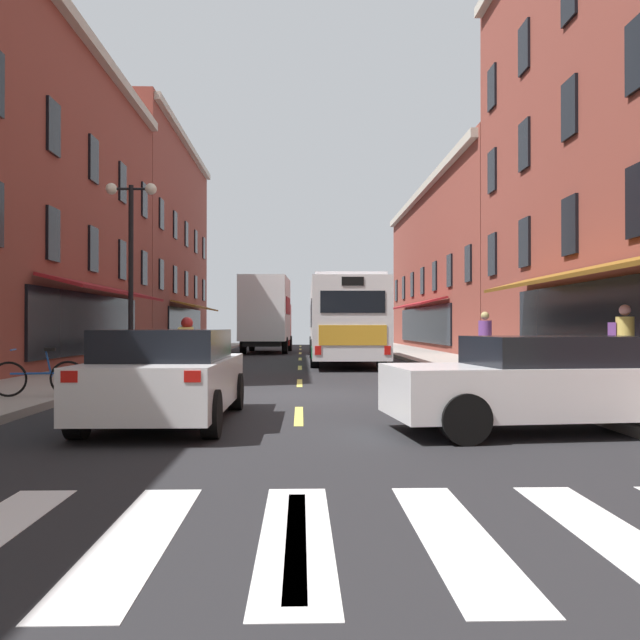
{
  "coord_description": "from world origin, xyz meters",
  "views": [
    {
      "loc": [
        0.03,
        -14.81,
        1.46
      ],
      "look_at": [
        0.75,
        11.11,
        1.69
      ],
      "focal_mm": 38.88,
      "sensor_mm": 36.0,
      "label": 1
    }
  ],
  "objects_px": {
    "pedestrian_mid": "(485,342)",
    "street_lamp_twin": "(131,268)",
    "bicycle_mid": "(39,377)",
    "box_truck": "(267,315)",
    "motorcycle_rider": "(187,361)",
    "sedan_near": "(552,382)",
    "pedestrian_near": "(624,345)",
    "sedan_mid": "(168,375)",
    "transit_bus": "(343,320)"
  },
  "relations": [
    {
      "from": "motorcycle_rider",
      "to": "pedestrian_mid",
      "type": "relative_size",
      "value": 1.2
    },
    {
      "from": "sedan_mid",
      "to": "pedestrian_near",
      "type": "relative_size",
      "value": 2.55
    },
    {
      "from": "transit_bus",
      "to": "sedan_near",
      "type": "relative_size",
      "value": 2.64
    },
    {
      "from": "pedestrian_mid",
      "to": "sedan_mid",
      "type": "bearing_deg",
      "value": 67.7
    },
    {
      "from": "sedan_mid",
      "to": "pedestrian_near",
      "type": "xyz_separation_m",
      "value": [
        8.67,
        3.57,
        0.36
      ]
    },
    {
      "from": "pedestrian_mid",
      "to": "bicycle_mid",
      "type": "bearing_deg",
      "value": 47.46
    },
    {
      "from": "transit_bus",
      "to": "pedestrian_mid",
      "type": "xyz_separation_m",
      "value": [
        3.38,
        -8.91,
        -0.67
      ]
    },
    {
      "from": "sedan_near",
      "to": "pedestrian_mid",
      "type": "bearing_deg",
      "value": 80.37
    },
    {
      "from": "motorcycle_rider",
      "to": "pedestrian_mid",
      "type": "height_order",
      "value": "pedestrian_mid"
    },
    {
      "from": "sedan_near",
      "to": "sedan_mid",
      "type": "bearing_deg",
      "value": 169.05
    },
    {
      "from": "transit_bus",
      "to": "street_lamp_twin",
      "type": "xyz_separation_m",
      "value": [
        -6.44,
        -8.34,
        1.39
      ]
    },
    {
      "from": "box_truck",
      "to": "sedan_mid",
      "type": "bearing_deg",
      "value": -90.29
    },
    {
      "from": "motorcycle_rider",
      "to": "pedestrian_mid",
      "type": "bearing_deg",
      "value": 26.8
    },
    {
      "from": "sedan_mid",
      "to": "bicycle_mid",
      "type": "bearing_deg",
      "value": 137.54
    },
    {
      "from": "pedestrian_near",
      "to": "pedestrian_mid",
      "type": "bearing_deg",
      "value": -133.06
    },
    {
      "from": "box_truck",
      "to": "motorcycle_rider",
      "type": "bearing_deg",
      "value": -91.5
    },
    {
      "from": "sedan_near",
      "to": "pedestrian_near",
      "type": "bearing_deg",
      "value": 55.34
    },
    {
      "from": "sedan_mid",
      "to": "motorcycle_rider",
      "type": "distance_m",
      "value": 4.59
    },
    {
      "from": "pedestrian_mid",
      "to": "box_truck",
      "type": "bearing_deg",
      "value": -52.17
    },
    {
      "from": "sedan_mid",
      "to": "pedestrian_mid",
      "type": "height_order",
      "value": "pedestrian_mid"
    },
    {
      "from": "box_truck",
      "to": "pedestrian_near",
      "type": "distance_m",
      "value": 25.42
    },
    {
      "from": "pedestrian_mid",
      "to": "street_lamp_twin",
      "type": "relative_size",
      "value": 0.32
    },
    {
      "from": "sedan_near",
      "to": "bicycle_mid",
      "type": "distance_m",
      "value": 9.21
    },
    {
      "from": "motorcycle_rider",
      "to": "pedestrian_near",
      "type": "bearing_deg",
      "value": -6.24
    },
    {
      "from": "transit_bus",
      "to": "sedan_mid",
      "type": "height_order",
      "value": "transit_bus"
    },
    {
      "from": "bicycle_mid",
      "to": "street_lamp_twin",
      "type": "distance_m",
      "value": 6.77
    },
    {
      "from": "sedan_mid",
      "to": "pedestrian_near",
      "type": "bearing_deg",
      "value": 22.36
    },
    {
      "from": "pedestrian_mid",
      "to": "street_lamp_twin",
      "type": "distance_m",
      "value": 10.05
    },
    {
      "from": "transit_bus",
      "to": "box_truck",
      "type": "distance_m",
      "value": 10.81
    },
    {
      "from": "bicycle_mid",
      "to": "street_lamp_twin",
      "type": "bearing_deg",
      "value": 88.19
    },
    {
      "from": "sedan_near",
      "to": "sedan_mid",
      "type": "relative_size",
      "value": 1.01
    },
    {
      "from": "sedan_near",
      "to": "pedestrian_near",
      "type": "xyz_separation_m",
      "value": [
        3.2,
        4.62,
        0.39
      ]
    },
    {
      "from": "transit_bus",
      "to": "motorcycle_rider",
      "type": "distance_m",
      "value": 13.42
    },
    {
      "from": "transit_bus",
      "to": "motorcycle_rider",
      "type": "bearing_deg",
      "value": -108.11
    },
    {
      "from": "bicycle_mid",
      "to": "street_lamp_twin",
      "type": "relative_size",
      "value": 0.32
    },
    {
      "from": "bicycle_mid",
      "to": "street_lamp_twin",
      "type": "height_order",
      "value": "street_lamp_twin"
    },
    {
      "from": "box_truck",
      "to": "sedan_mid",
      "type": "xyz_separation_m",
      "value": [
        -0.14,
        -27.49,
        -1.37
      ]
    },
    {
      "from": "bicycle_mid",
      "to": "pedestrian_near",
      "type": "distance_m",
      "value": 11.66
    },
    {
      "from": "pedestrian_near",
      "to": "motorcycle_rider",
      "type": "bearing_deg",
      "value": -67.68
    },
    {
      "from": "transit_bus",
      "to": "bicycle_mid",
      "type": "xyz_separation_m",
      "value": [
        -6.64,
        -14.59,
        -1.2
      ]
    },
    {
      "from": "transit_bus",
      "to": "box_truck",
      "type": "bearing_deg",
      "value": 109.23
    },
    {
      "from": "pedestrian_near",
      "to": "pedestrian_mid",
      "type": "xyz_separation_m",
      "value": [
        -1.6,
        4.81,
        -0.05
      ]
    },
    {
      "from": "bicycle_mid",
      "to": "pedestrian_near",
      "type": "relative_size",
      "value": 0.95
    },
    {
      "from": "box_truck",
      "to": "pedestrian_mid",
      "type": "xyz_separation_m",
      "value": [
        6.94,
        -19.11,
        -1.07
      ]
    },
    {
      "from": "transit_bus",
      "to": "pedestrian_near",
      "type": "relative_size",
      "value": 6.83
    },
    {
      "from": "pedestrian_near",
      "to": "box_truck",
      "type": "bearing_deg",
      "value": -131.81
    },
    {
      "from": "transit_bus",
      "to": "sedan_mid",
      "type": "xyz_separation_m",
      "value": [
        -3.7,
        -17.28,
        -0.98
      ]
    },
    {
      "from": "transit_bus",
      "to": "sedan_near",
      "type": "distance_m",
      "value": 18.46
    },
    {
      "from": "transit_bus",
      "to": "box_truck",
      "type": "xyz_separation_m",
      "value": [
        -3.56,
        10.2,
        0.39
      ]
    },
    {
      "from": "sedan_mid",
      "to": "motorcycle_rider",
      "type": "height_order",
      "value": "motorcycle_rider"
    }
  ]
}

